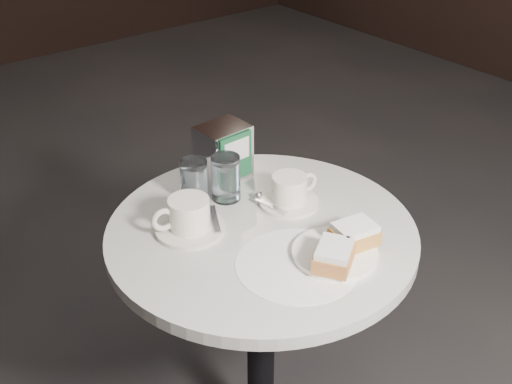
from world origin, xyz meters
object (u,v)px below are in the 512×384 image
at_px(water_glass_left, 194,182).
at_px(water_glass_right, 226,179).
at_px(napkin_dispenser, 224,152).
at_px(beignet_plate, 340,248).
at_px(coffee_cup_right, 290,192).
at_px(cafe_table, 261,296).
at_px(coffee_cup_left, 189,218).

bearing_deg(water_glass_left, water_glass_right, -31.59).
bearing_deg(water_glass_left, napkin_dispenser, 21.67).
height_order(beignet_plate, napkin_dispenser, napkin_dispenser).
bearing_deg(napkin_dispenser, beignet_plate, -93.94).
xyz_separation_m(water_glass_right, napkin_dispenser, (0.06, 0.09, 0.02)).
bearing_deg(coffee_cup_right, cafe_table, -155.44).
xyz_separation_m(cafe_table, beignet_plate, (0.06, -0.19, 0.22)).
bearing_deg(napkin_dispenser, water_glass_right, -125.91).
height_order(water_glass_right, napkin_dispenser, napkin_dispenser).
relative_size(coffee_cup_left, water_glass_left, 1.78).
xyz_separation_m(beignet_plate, coffee_cup_left, (-0.19, 0.28, 0.01)).
relative_size(cafe_table, coffee_cup_left, 3.96).
height_order(coffee_cup_left, coffee_cup_right, coffee_cup_left).
bearing_deg(water_glass_right, napkin_dispenser, 56.75).
distance_m(cafe_table, beignet_plate, 0.30).
bearing_deg(coffee_cup_right, coffee_cup_left, 174.30).
height_order(coffee_cup_right, napkin_dispenser, napkin_dispenser).
height_order(cafe_table, coffee_cup_right, coffee_cup_right).
bearing_deg(water_glass_left, coffee_cup_left, -129.40).
bearing_deg(coffee_cup_left, beignet_plate, -42.28).
bearing_deg(coffee_cup_right, water_glass_right, 138.49).
distance_m(coffee_cup_right, water_glass_left, 0.23).
height_order(cafe_table, coffee_cup_left, coffee_cup_left).
xyz_separation_m(beignet_plate, coffee_cup_right, (0.06, 0.23, 0.01)).
height_order(coffee_cup_left, napkin_dispenser, napkin_dispenser).
height_order(water_glass_left, water_glass_right, water_glass_right).
bearing_deg(coffee_cup_left, napkin_dispenser, 48.91).
relative_size(cafe_table, napkin_dispenser, 5.31).
height_order(cafe_table, beignet_plate, beignet_plate).
height_order(cafe_table, water_glass_right, water_glass_right).
xyz_separation_m(cafe_table, coffee_cup_right, (0.12, 0.04, 0.23)).
distance_m(beignet_plate, napkin_dispenser, 0.43).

